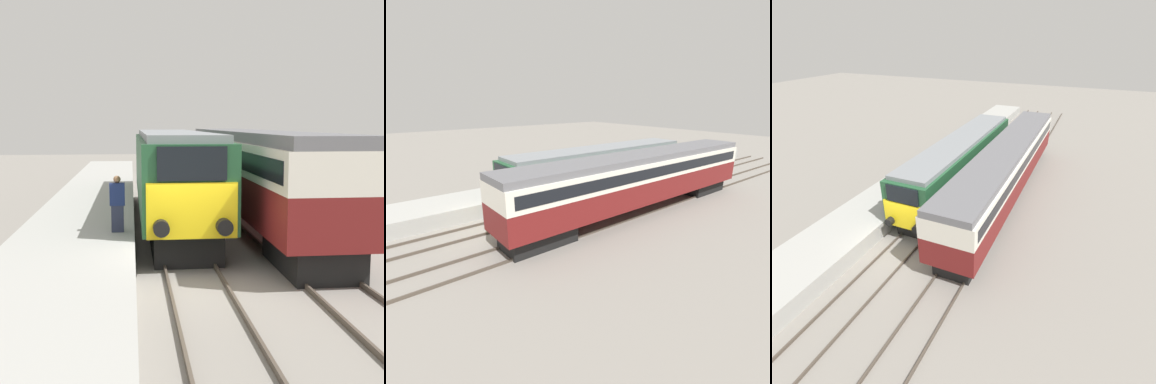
# 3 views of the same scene
# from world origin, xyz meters

# --- Properties ---
(ground_plane) EXTENTS (120.00, 120.00, 0.00)m
(ground_plane) POSITION_xyz_m (0.00, 0.00, 0.00)
(ground_plane) COLOR gray
(platform_left) EXTENTS (3.50, 50.00, 0.93)m
(platform_left) POSITION_xyz_m (-3.30, 8.00, 0.47)
(platform_left) COLOR #A8A8A3
(platform_left) RESTS_ON ground_plane
(rails_near_track) EXTENTS (1.51, 60.00, 0.14)m
(rails_near_track) POSITION_xyz_m (0.00, 5.00, 0.07)
(rails_near_track) COLOR #4C4238
(rails_near_track) RESTS_ON ground_plane
(rails_far_track) EXTENTS (1.50, 60.00, 0.14)m
(rails_far_track) POSITION_xyz_m (3.40, 5.00, 0.07)
(rails_far_track) COLOR #4C4238
(rails_far_track) RESTS_ON ground_plane
(locomotive) EXTENTS (2.70, 15.28, 3.79)m
(locomotive) POSITION_xyz_m (0.00, 8.59, 2.14)
(locomotive) COLOR black
(locomotive) RESTS_ON ground_plane
(passenger_carriage) EXTENTS (2.75, 19.22, 3.82)m
(passenger_carriage) POSITION_xyz_m (3.40, 8.76, 2.33)
(passenger_carriage) COLOR black
(passenger_carriage) RESTS_ON ground_plane
(person_on_platform) EXTENTS (0.44, 0.26, 1.66)m
(person_on_platform) POSITION_xyz_m (-2.04, 2.68, 1.76)
(person_on_platform) COLOR #2D334C
(person_on_platform) RESTS_ON platform_left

